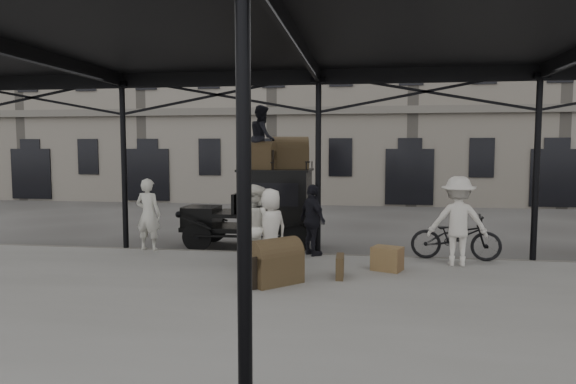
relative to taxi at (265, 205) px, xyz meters
name	(u,v)px	position (x,y,z in m)	size (l,w,h in m)	color
ground	(309,280)	(1.56, -3.22, -1.20)	(120.00, 120.00, 0.00)	#383533
platform	(297,306)	(1.56, -5.22, -1.13)	(28.00, 8.00, 0.15)	slate
canopy	(299,37)	(1.56, -4.94, 3.39)	(22.50, 9.00, 4.74)	black
building_frontage	(345,69)	(1.56, 14.78, 5.80)	(64.00, 8.00, 14.00)	slate
taxi	(265,205)	(0.00, 0.00, 0.00)	(3.65, 1.55, 2.18)	black
porter_left	(148,215)	(-2.72, -1.42, -0.14)	(0.67, 0.44, 1.83)	beige
porter_midleft	(255,227)	(0.38, -3.05, -0.14)	(0.89, 0.69, 1.83)	silver
porter_centre	(270,229)	(0.69, -3.01, -0.18)	(0.85, 0.55, 1.74)	silver
porter_official	(313,220)	(1.46, -1.42, -0.19)	(1.01, 0.42, 1.72)	black
porter_right	(458,221)	(4.72, -2.01, -0.07)	(1.28, 0.73, 1.98)	beige
bicycle	(456,237)	(4.79, -1.42, -0.52)	(0.71, 2.02, 1.06)	black
porter_roof	(262,137)	(-0.03, -0.10, 1.83)	(0.83, 0.64, 1.70)	black
steamer_trunk_roof_near	(260,158)	(-0.08, -0.25, 1.28)	(0.84, 0.51, 0.61)	#473721
steamer_trunk_roof_far	(290,155)	(0.67, 0.20, 1.34)	(0.98, 0.60, 0.72)	#473721
steamer_trunk_platform	(275,265)	(0.99, -4.10, -0.69)	(0.99, 0.61, 0.73)	#473721
wicker_hamper	(387,259)	(3.18, -2.70, -0.80)	(0.60, 0.45, 0.50)	olive
suitcase_upright	(340,267)	(2.21, -3.48, -0.83)	(0.15, 0.60, 0.45)	#473721
suitcase_flat	(262,254)	(0.41, -2.39, -0.85)	(0.60, 0.15, 0.40)	#473721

